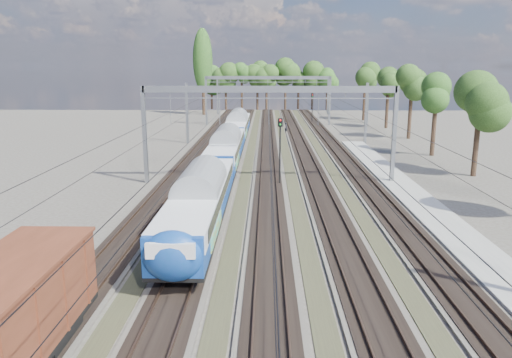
{
  "coord_description": "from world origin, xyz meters",
  "views": [
    {
      "loc": [
        -0.2,
        -15.69,
        10.7
      ],
      "look_at": [
        -0.95,
        19.28,
        2.8
      ],
      "focal_mm": 35.0,
      "sensor_mm": 36.0,
      "label": 1
    }
  ],
  "objects_px": {
    "emu_train": "(226,145)",
    "signal_far": "(312,105)",
    "signal_near": "(280,143)",
    "worker": "(286,128)"
  },
  "relations": [
    {
      "from": "worker",
      "to": "signal_near",
      "type": "relative_size",
      "value": 0.27
    },
    {
      "from": "emu_train",
      "to": "signal_far",
      "type": "relative_size",
      "value": 11.39
    },
    {
      "from": "emu_train",
      "to": "signal_far",
      "type": "distance_m",
      "value": 46.15
    },
    {
      "from": "signal_near",
      "to": "signal_far",
      "type": "distance_m",
      "value": 52.16
    },
    {
      "from": "emu_train",
      "to": "signal_near",
      "type": "xyz_separation_m",
      "value": [
        5.53,
        -7.36,
        1.33
      ]
    },
    {
      "from": "worker",
      "to": "signal_far",
      "type": "distance_m",
      "value": 15.28
    },
    {
      "from": "emu_train",
      "to": "signal_near",
      "type": "distance_m",
      "value": 9.3
    },
    {
      "from": "emu_train",
      "to": "signal_near",
      "type": "relative_size",
      "value": 10.26
    },
    {
      "from": "signal_far",
      "to": "worker",
      "type": "bearing_deg",
      "value": -127.63
    },
    {
      "from": "worker",
      "to": "signal_near",
      "type": "bearing_deg",
      "value": -163.67
    }
  ]
}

